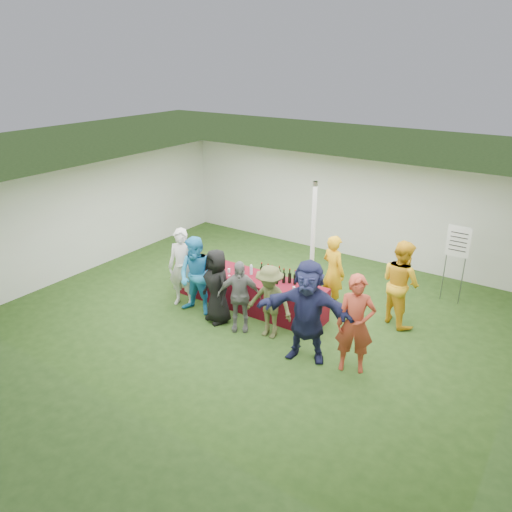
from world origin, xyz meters
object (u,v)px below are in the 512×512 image
Objects in this scene: customer_1 at (197,276)px; customer_3 at (239,296)px; wine_list_sign at (458,247)px; customer_6 at (355,324)px; staff_back at (400,283)px; customer_2 at (217,286)px; customer_5 at (307,311)px; staff_pourer at (333,272)px; customer_4 at (270,302)px; dump_bucket at (309,294)px; serving_table at (249,291)px; customer_0 at (182,268)px.

customer_1 reaches higher than customer_3.
wine_list_sign is 3.77m from customer_6.
staff_back is 2.08m from customer_6.
wine_list_sign reaches higher than customer_2.
customer_6 reaches higher than customer_1.
customer_5 is at bearing -112.80° from wine_list_sign.
staff_pourer is 2.14m from customer_5.
customer_5 is at bearing 124.26° from staff_pourer.
customer_6 is at bearing 145.91° from staff_pourer.
customer_2 is (-3.81, -3.66, -0.52)m from wine_list_sign.
customer_1 is at bearing 179.41° from customer_4.
customer_4 is at bearing -21.09° from customer_3.
dump_bucket is at bearing -0.71° from customer_3.
customer_6 is at bearing -17.65° from serving_table.
customer_4 is 0.78× the size of customer_5.
staff_back reaches higher than customer_0.
wine_list_sign is 1.07× the size of staff_pourer.
customer_2 is 0.88× the size of customer_6.
customer_0 is at bearing -149.38° from serving_table.
serving_table is 16.35× the size of dump_bucket.
staff_back is 2.74m from customer_4.
customer_0 is 4.16m from customer_6.
serving_table is 2.38× the size of customer_4.
customer_1 is at bearing -130.08° from serving_table.
customer_4 is at bearing -37.10° from serving_table.
customer_1 is 0.95× the size of customer_6.
wine_list_sign is at bearing 34.76° from customer_1.
customer_0 is at bearing 52.85° from staff_pourer.
serving_table is 3.09m from customer_6.
dump_bucket is 0.12× the size of customer_0.
wine_list_sign is 5.30m from customer_2.
customer_0 is (-2.87, -0.52, 0.05)m from dump_bucket.
staff_back is at bearing 21.16° from serving_table.
customer_2 is at bearing 157.33° from customer_6.
customer_5 is 0.88m from customer_6.
customer_2 is 1.07× the size of customer_3.
customer_0 is at bearing 158.74° from customer_5.
customer_3 is (1.67, -0.18, -0.14)m from customer_0.
customer_0 reaches higher than customer_3.
staff_pourer is 2.95m from customer_1.
dump_bucket is 2.43m from customer_1.
customer_5 is 1.06× the size of customer_6.
customer_2 is 2.21m from customer_5.
customer_5 reaches higher than wine_list_sign.
dump_bucket is at bearing 41.52° from customer_2.
customer_2 is at bearing 64.17° from staff_back.
staff_back is 4.63m from customer_0.
customer_1 is (-0.73, -0.87, 0.49)m from serving_table.
customer_5 is (1.62, -0.14, 0.22)m from customer_3.
serving_table is 2.08× the size of customer_1.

